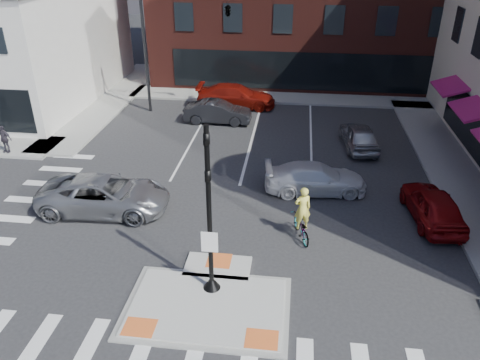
# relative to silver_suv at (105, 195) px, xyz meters

# --- Properties ---
(ground) EXTENTS (120.00, 120.00, 0.00)m
(ground) POSITION_rel_silver_suv_xyz_m (5.58, -5.00, -0.79)
(ground) COLOR #28282B
(ground) RESTS_ON ground
(refuge_island) EXTENTS (5.40, 4.65, 0.13)m
(refuge_island) POSITION_rel_silver_suv_xyz_m (5.58, -5.26, -0.74)
(refuge_island) COLOR gray
(refuge_island) RESTS_ON ground
(sidewalk_nw) EXTENTS (23.50, 20.50, 0.15)m
(sidewalk_nw) POSITION_rel_silver_suv_xyz_m (-11.18, 10.29, -0.71)
(sidewalk_nw) COLOR gray
(sidewalk_nw) RESTS_ON ground
(sidewalk_e) EXTENTS (3.00, 24.00, 0.15)m
(sidewalk_e) POSITION_rel_silver_suv_xyz_m (16.38, 5.00, -0.71)
(sidewalk_e) COLOR gray
(sidewalk_e) RESTS_ON ground
(sidewalk_n) EXTENTS (26.00, 3.00, 0.15)m
(sidewalk_n) POSITION_rel_silver_suv_xyz_m (8.58, 17.00, -0.71)
(sidewalk_n) COLOR gray
(sidewalk_n) RESTS_ON ground
(signal_pole) EXTENTS (0.60, 0.60, 5.98)m
(signal_pole) POSITION_rel_silver_suv_xyz_m (5.58, -4.60, 1.57)
(signal_pole) COLOR black
(signal_pole) RESTS_ON refuge_island
(mast_arm_signal) EXTENTS (6.10, 2.24, 8.00)m
(mast_arm_signal) POSITION_rel_silver_suv_xyz_m (2.11, 13.00, 5.42)
(mast_arm_signal) COLOR black
(mast_arm_signal) RESTS_ON ground
(silver_suv) EXTENTS (5.78, 2.88, 1.57)m
(silver_suv) POSITION_rel_silver_suv_xyz_m (0.00, 0.00, 0.00)
(silver_suv) COLOR #9EA0A4
(silver_suv) RESTS_ON ground
(red_sedan) EXTENTS (2.19, 4.46, 1.46)m
(red_sedan) POSITION_rel_silver_suv_xyz_m (14.08, 0.98, -0.06)
(red_sedan) COLOR maroon
(red_sedan) RESTS_ON ground
(white_pickup) EXTENTS (4.98, 2.51, 1.39)m
(white_pickup) POSITION_rel_silver_suv_xyz_m (9.20, 2.92, -0.09)
(white_pickup) COLOR white
(white_pickup) RESTS_ON ground
(bg_car_dark) EXTENTS (4.33, 1.57, 1.42)m
(bg_car_dark) POSITION_rel_silver_suv_xyz_m (3.08, 11.39, -0.08)
(bg_car_dark) COLOR #242529
(bg_car_dark) RESTS_ON ground
(bg_car_silver) EXTENTS (2.19, 4.40, 1.44)m
(bg_car_silver) POSITION_rel_silver_suv_xyz_m (11.74, 8.42, -0.07)
(bg_car_silver) COLOR #A9ABB0
(bg_car_silver) RESTS_ON ground
(bg_car_red) EXTENTS (5.52, 2.35, 1.59)m
(bg_car_red) POSITION_rel_silver_suv_xyz_m (3.86, 14.56, 0.01)
(bg_car_red) COLOR #9C180E
(bg_car_red) RESTS_ON ground
(cyclist) EXTENTS (1.16, 1.94, 2.29)m
(cyclist) POSITION_rel_silver_suv_xyz_m (8.58, -1.03, -0.02)
(cyclist) COLOR #3F3F44
(cyclist) RESTS_ON ground
(pedestrian_b) EXTENTS (0.95, 0.50, 1.55)m
(pedestrian_b) POSITION_rel_silver_suv_xyz_m (-7.70, 5.00, 0.14)
(pedestrian_b) COLOR #302C35
(pedestrian_b) RESTS_ON sidewalk_nw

